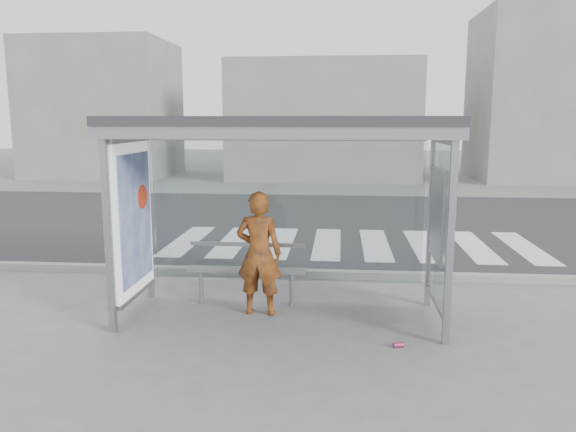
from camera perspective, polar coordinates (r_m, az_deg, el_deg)
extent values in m
plane|color=#61615F|center=(7.53, -0.72, -10.26)|extent=(80.00, 80.00, 0.00)
cube|color=#28272A|center=(14.28, 2.24, -0.56)|extent=(30.00, 10.00, 0.01)
cube|color=gray|center=(9.36, 0.55, -5.82)|extent=(30.00, 0.18, 0.12)
cube|color=silver|center=(12.25, -10.18, -2.48)|extent=(0.55, 3.00, 0.00)
cube|color=silver|center=(12.03, -5.58, -2.60)|extent=(0.55, 3.00, 0.00)
cube|color=silver|center=(11.88, -0.83, -2.71)|extent=(0.55, 3.00, 0.00)
cube|color=silver|center=(11.82, 4.00, -2.80)|extent=(0.55, 3.00, 0.00)
cube|color=silver|center=(11.84, 8.85, -2.87)|extent=(0.55, 3.00, 0.00)
cube|color=silver|center=(11.94, 13.65, -2.93)|extent=(0.55, 3.00, 0.00)
cube|color=silver|center=(12.13, 18.33, -2.96)|extent=(0.55, 3.00, 0.00)
cube|color=silver|center=(12.40, 22.85, -2.97)|extent=(0.55, 3.00, 0.00)
cube|color=gray|center=(7.03, -17.81, -1.60)|extent=(0.08, 0.08, 2.50)
cube|color=gray|center=(6.59, 16.17, -2.27)|extent=(0.08, 0.08, 2.50)
cube|color=gray|center=(8.31, -14.06, 0.29)|extent=(0.08, 0.08, 2.50)
cube|color=gray|center=(7.94, 14.31, -0.15)|extent=(0.08, 0.08, 2.50)
cube|color=#2D2D30|center=(7.07, -0.76, 9.62)|extent=(4.25, 1.65, 0.12)
cube|color=gray|center=(6.31, -1.50, 8.59)|extent=(4.25, 0.06, 0.18)
cube|color=white|center=(7.87, -0.20, 0.44)|extent=(3.80, 0.02, 2.00)
cube|color=white|center=(7.66, -15.79, -0.21)|extent=(0.15, 1.25, 2.00)
cube|color=#2B469D|center=(7.63, -15.20, -0.22)|extent=(0.01, 1.10, 1.70)
cylinder|color=red|center=(7.82, -14.57, 1.90)|extent=(0.02, 0.32, 0.32)
cube|color=white|center=(7.25, 15.17, -0.72)|extent=(0.03, 1.25, 2.00)
cube|color=beige|center=(7.28, 14.91, 0.12)|extent=(0.03, 0.86, 1.16)
cube|color=slate|center=(27.24, -18.20, 10.25)|extent=(6.00, 5.00, 6.00)
cube|color=slate|center=(25.04, 3.67, 9.65)|extent=(8.00, 5.00, 5.00)
cube|color=slate|center=(26.37, 24.04, 11.02)|extent=(5.00, 5.00, 7.00)
imported|color=orange|center=(7.44, -2.97, -3.81)|extent=(0.63, 0.44, 1.67)
cube|color=gray|center=(7.89, -4.31, -5.48)|extent=(1.65, 0.20, 0.05)
cylinder|color=gray|center=(8.09, -8.82, -7.12)|extent=(0.06, 0.06, 0.48)
cylinder|color=gray|center=(7.88, 0.37, -7.46)|extent=(0.06, 0.06, 0.48)
cube|color=gray|center=(7.99, -4.11, -2.90)|extent=(1.65, 0.04, 0.06)
cylinder|color=#C23972|center=(6.71, 11.15, -12.73)|extent=(0.13, 0.09, 0.06)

